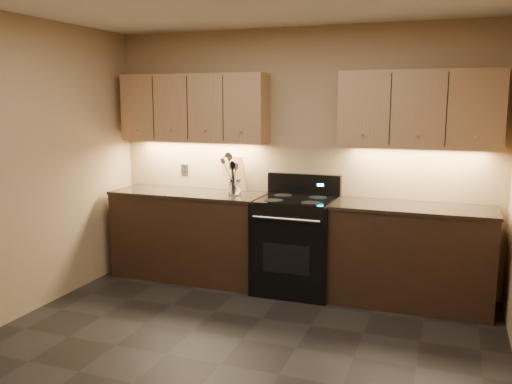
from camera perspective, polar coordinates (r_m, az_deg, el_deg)
floor at (r=4.11m, az=-3.77°, el=-17.62°), size 4.00×4.00×0.00m
wall_back at (r=5.57m, az=4.43°, el=3.63°), size 4.00×0.04×2.60m
counter_left at (r=5.84m, az=-6.97°, el=-4.45°), size 1.62×0.62×0.93m
counter_right at (r=5.24m, az=15.99°, el=-6.41°), size 1.46×0.62×0.93m
stove at (r=5.40m, az=4.21°, el=-5.44°), size 0.76×0.68×1.14m
upper_cab_left at (r=5.80m, az=-6.57°, el=8.79°), size 1.60×0.30×0.70m
upper_cab_right at (r=5.20m, az=16.80°, el=8.34°), size 1.44×0.30×0.70m
outlet_plate at (r=6.07m, az=-7.52°, el=2.36°), size 0.08×0.01×0.12m
utensil_crock at (r=5.51m, az=-2.28°, el=0.46°), size 0.14×0.14×0.16m
cutting_board at (r=5.77m, az=-2.34°, el=2.03°), size 0.31×0.18×0.38m
wooden_spoon at (r=5.50m, az=-2.53°, el=1.48°), size 0.11×0.07×0.32m
black_spoon at (r=5.52m, az=-2.32°, el=1.74°), size 0.10×0.18×0.36m
black_turner at (r=5.47m, az=-2.34°, el=1.47°), size 0.15×0.15×0.33m
steel_spatula at (r=5.49m, az=-1.95°, el=1.92°), size 0.25×0.13×0.41m
steel_skimmer at (r=5.47m, az=-2.08°, el=1.93°), size 0.19×0.11×0.42m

